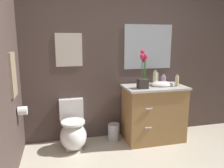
{
  "coord_description": "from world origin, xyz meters",
  "views": [
    {
      "loc": [
        -0.91,
        -1.64,
        1.58
      ],
      "look_at": [
        -0.15,
        1.39,
        0.94
      ],
      "focal_mm": 35.8,
      "sensor_mm": 36.0,
      "label": 1
    }
  ],
  "objects_px": {
    "toilet": "(73,132)",
    "toilet_paper_roll": "(23,111)",
    "trash_bin": "(114,132)",
    "hanging_towel": "(13,75)",
    "flower_vase": "(143,76)",
    "lotion_bottle": "(177,81)",
    "wall_poster": "(69,50)",
    "vanity_cabinet": "(154,112)",
    "hand_wash_bottle": "(155,78)",
    "soap_bottle": "(163,80)",
    "wall_mirror": "(148,47)"
  },
  "relations": [
    {
      "from": "hand_wash_bottle",
      "to": "toilet_paper_roll",
      "type": "relative_size",
      "value": 2.02
    },
    {
      "from": "hanging_towel",
      "to": "toilet_paper_roll",
      "type": "relative_size",
      "value": 4.73
    },
    {
      "from": "vanity_cabinet",
      "to": "hanging_towel",
      "type": "distance_m",
      "value": 2.1
    },
    {
      "from": "lotion_bottle",
      "to": "wall_mirror",
      "type": "height_order",
      "value": "wall_mirror"
    },
    {
      "from": "vanity_cabinet",
      "to": "trash_bin",
      "type": "height_order",
      "value": "vanity_cabinet"
    },
    {
      "from": "wall_poster",
      "to": "flower_vase",
      "type": "bearing_deg",
      "value": -21.13
    },
    {
      "from": "hand_wash_bottle",
      "to": "toilet",
      "type": "bearing_deg",
      "value": -175.63
    },
    {
      "from": "soap_bottle",
      "to": "toilet",
      "type": "bearing_deg",
      "value": -179.39
    },
    {
      "from": "toilet",
      "to": "vanity_cabinet",
      "type": "xyz_separation_m",
      "value": [
        1.26,
        -0.03,
        0.2
      ]
    },
    {
      "from": "toilet",
      "to": "toilet_paper_roll",
      "type": "xyz_separation_m",
      "value": [
        -0.64,
        -0.2,
        0.44
      ]
    },
    {
      "from": "soap_bottle",
      "to": "hand_wash_bottle",
      "type": "height_order",
      "value": "hand_wash_bottle"
    },
    {
      "from": "trash_bin",
      "to": "hanging_towel",
      "type": "xyz_separation_m",
      "value": [
        -1.33,
        -0.4,
        1.03
      ]
    },
    {
      "from": "vanity_cabinet",
      "to": "wall_mirror",
      "type": "relative_size",
      "value": 1.31
    },
    {
      "from": "flower_vase",
      "to": "lotion_bottle",
      "type": "distance_m",
      "value": 0.56
    },
    {
      "from": "hand_wash_bottle",
      "to": "flower_vase",
      "type": "bearing_deg",
      "value": -142.62
    },
    {
      "from": "vanity_cabinet",
      "to": "soap_bottle",
      "type": "relative_size",
      "value": 6.41
    },
    {
      "from": "lotion_bottle",
      "to": "toilet_paper_roll",
      "type": "xyz_separation_m",
      "value": [
        -2.21,
        -0.07,
        -0.27
      ]
    },
    {
      "from": "flower_vase",
      "to": "toilet",
      "type": "bearing_deg",
      "value": 172.95
    },
    {
      "from": "hand_wash_bottle",
      "to": "soap_bottle",
      "type": "bearing_deg",
      "value": -38.89
    },
    {
      "from": "hand_wash_bottle",
      "to": "toilet_paper_roll",
      "type": "xyz_separation_m",
      "value": [
        -1.95,
        -0.3,
        -0.29
      ]
    },
    {
      "from": "flower_vase",
      "to": "hanging_towel",
      "type": "bearing_deg",
      "value": -173.64
    },
    {
      "from": "vanity_cabinet",
      "to": "hand_wash_bottle",
      "type": "relative_size",
      "value": 4.71
    },
    {
      "from": "trash_bin",
      "to": "toilet_paper_roll",
      "type": "xyz_separation_m",
      "value": [
        -1.27,
        -0.28,
        0.54
      ]
    },
    {
      "from": "vanity_cabinet",
      "to": "toilet_paper_roll",
      "type": "distance_m",
      "value": 1.91
    },
    {
      "from": "vanity_cabinet",
      "to": "soap_bottle",
      "type": "xyz_separation_m",
      "value": [
        0.16,
        0.04,
        0.5
      ]
    },
    {
      "from": "lotion_bottle",
      "to": "trash_bin",
      "type": "relative_size",
      "value": 0.66
    },
    {
      "from": "vanity_cabinet",
      "to": "toilet",
      "type": "bearing_deg",
      "value": 178.8
    },
    {
      "from": "toilet_paper_roll",
      "to": "lotion_bottle",
      "type": "bearing_deg",
      "value": 1.85
    },
    {
      "from": "toilet",
      "to": "trash_bin",
      "type": "relative_size",
      "value": 2.54
    },
    {
      "from": "trash_bin",
      "to": "wall_mirror",
      "type": "relative_size",
      "value": 0.34
    },
    {
      "from": "vanity_cabinet",
      "to": "lotion_bottle",
      "type": "height_order",
      "value": "vanity_cabinet"
    },
    {
      "from": "lotion_bottle",
      "to": "soap_bottle",
      "type": "bearing_deg",
      "value": 137.47
    },
    {
      "from": "flower_vase",
      "to": "wall_poster",
      "type": "distance_m",
      "value": 1.15
    },
    {
      "from": "wall_poster",
      "to": "hanging_towel",
      "type": "distance_m",
      "value": 0.94
    },
    {
      "from": "trash_bin",
      "to": "hanging_towel",
      "type": "height_order",
      "value": "hanging_towel"
    },
    {
      "from": "trash_bin",
      "to": "vanity_cabinet",
      "type": "bearing_deg",
      "value": -10.38
    },
    {
      "from": "lotion_bottle",
      "to": "vanity_cabinet",
      "type": "bearing_deg",
      "value": 162.65
    },
    {
      "from": "flower_vase",
      "to": "wall_mirror",
      "type": "relative_size",
      "value": 0.7
    },
    {
      "from": "toilet",
      "to": "lotion_bottle",
      "type": "xyz_separation_m",
      "value": [
        1.57,
        -0.12,
        0.7
      ]
    },
    {
      "from": "toilet",
      "to": "trash_bin",
      "type": "height_order",
      "value": "toilet"
    },
    {
      "from": "wall_mirror",
      "to": "toilet_paper_roll",
      "type": "bearing_deg",
      "value": -166.21
    },
    {
      "from": "lotion_bottle",
      "to": "hanging_towel",
      "type": "bearing_deg",
      "value": -175.16
    },
    {
      "from": "toilet",
      "to": "soap_bottle",
      "type": "distance_m",
      "value": 1.58
    },
    {
      "from": "vanity_cabinet",
      "to": "flower_vase",
      "type": "xyz_separation_m",
      "value": [
        -0.24,
        -0.1,
        0.6
      ]
    },
    {
      "from": "soap_bottle",
      "to": "trash_bin",
      "type": "distance_m",
      "value": 1.12
    },
    {
      "from": "hand_wash_bottle",
      "to": "hanging_towel",
      "type": "bearing_deg",
      "value": -168.25
    },
    {
      "from": "wall_mirror",
      "to": "toilet_paper_roll",
      "type": "distance_m",
      "value": 2.09
    },
    {
      "from": "soap_bottle",
      "to": "toilet_paper_roll",
      "type": "relative_size",
      "value": 1.49
    },
    {
      "from": "lotion_bottle",
      "to": "toilet_paper_roll",
      "type": "distance_m",
      "value": 2.23
    },
    {
      "from": "flower_vase",
      "to": "wall_poster",
      "type": "bearing_deg",
      "value": 158.87
    }
  ]
}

